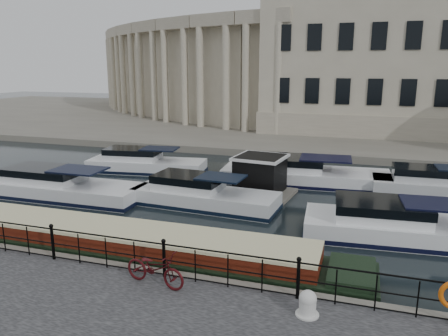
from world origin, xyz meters
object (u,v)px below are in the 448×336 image
at_px(bicycle, 155,268).
at_px(mooring_bollard, 308,304).
at_px(harbour_hut, 260,177).
at_px(narrowboat, 123,250).

relative_size(bicycle, mooring_bollard, 2.90).
height_order(bicycle, harbour_hut, harbour_hut).
relative_size(bicycle, harbour_hut, 0.53).
height_order(mooring_bollard, narrowboat, mooring_bollard).
xyz_separation_m(narrowboat, harbour_hut, (2.78, 9.27, 0.59)).
distance_m(bicycle, harbour_hut, 11.50).
height_order(bicycle, mooring_bollard, bicycle).
distance_m(mooring_bollard, narrowboat, 7.26).
xyz_separation_m(bicycle, narrowboat, (-2.41, 2.22, -0.71)).
bearing_deg(harbour_hut, narrowboat, -99.86).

